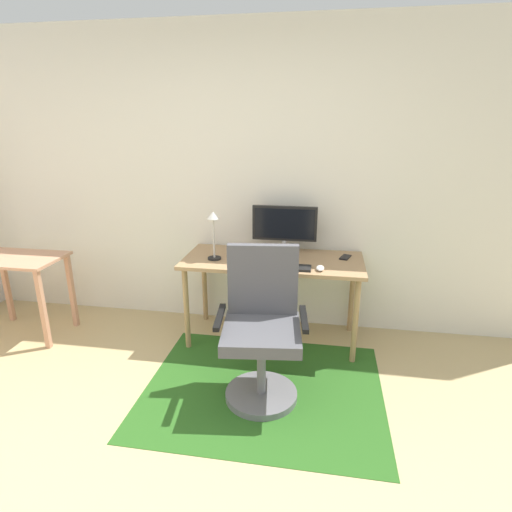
{
  "coord_description": "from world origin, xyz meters",
  "views": [
    {
      "loc": [
        0.75,
        -1.39,
        1.82
      ],
      "look_at": [
        0.25,
        1.56,
        0.83
      ],
      "focal_mm": 29.03,
      "sensor_mm": 36.0,
      "label": 1
    }
  ],
  "objects_px": {
    "keyboard": "(283,267)",
    "cell_phone": "(345,257)",
    "desk": "(273,267)",
    "coffee_cup": "(239,251)",
    "computer_mouse": "(320,268)",
    "office_chair": "(262,334)",
    "side_table": "(19,272)",
    "monitor": "(285,225)",
    "desk_lamp": "(213,227)"
  },
  "relations": [
    {
      "from": "monitor",
      "to": "side_table",
      "type": "relative_size",
      "value": 0.73
    },
    {
      "from": "coffee_cup",
      "to": "side_table",
      "type": "xyz_separation_m",
      "value": [
        -1.87,
        -0.26,
        -0.2
      ]
    },
    {
      "from": "keyboard",
      "to": "computer_mouse",
      "type": "height_order",
      "value": "computer_mouse"
    },
    {
      "from": "desk",
      "to": "desk_lamp",
      "type": "height_order",
      "value": "desk_lamp"
    },
    {
      "from": "keyboard",
      "to": "desk_lamp",
      "type": "bearing_deg",
      "value": 167.9
    },
    {
      "from": "side_table",
      "to": "office_chair",
      "type": "bearing_deg",
      "value": -12.86
    },
    {
      "from": "desk_lamp",
      "to": "side_table",
      "type": "xyz_separation_m",
      "value": [
        -1.69,
        -0.18,
        -0.42
      ]
    },
    {
      "from": "desk",
      "to": "coffee_cup",
      "type": "distance_m",
      "value": 0.32
    },
    {
      "from": "monitor",
      "to": "office_chair",
      "type": "xyz_separation_m",
      "value": [
        -0.05,
        -0.94,
        -0.51
      ]
    },
    {
      "from": "keyboard",
      "to": "computer_mouse",
      "type": "relative_size",
      "value": 4.13
    },
    {
      "from": "desk",
      "to": "cell_phone",
      "type": "distance_m",
      "value": 0.61
    },
    {
      "from": "computer_mouse",
      "to": "side_table",
      "type": "bearing_deg",
      "value": -178.78
    },
    {
      "from": "computer_mouse",
      "to": "office_chair",
      "type": "relative_size",
      "value": 0.1
    },
    {
      "from": "office_chair",
      "to": "side_table",
      "type": "relative_size",
      "value": 1.39
    },
    {
      "from": "desk_lamp",
      "to": "side_table",
      "type": "relative_size",
      "value": 0.54
    },
    {
      "from": "cell_phone",
      "to": "computer_mouse",
      "type": "bearing_deg",
      "value": -102.81
    },
    {
      "from": "desk",
      "to": "side_table",
      "type": "distance_m",
      "value": 2.18
    },
    {
      "from": "cell_phone",
      "to": "coffee_cup",
      "type": "bearing_deg",
      "value": -153.87
    },
    {
      "from": "computer_mouse",
      "to": "coffee_cup",
      "type": "height_order",
      "value": "coffee_cup"
    },
    {
      "from": "desk",
      "to": "keyboard",
      "type": "bearing_deg",
      "value": -63.47
    },
    {
      "from": "computer_mouse",
      "to": "coffee_cup",
      "type": "relative_size",
      "value": 1.01
    },
    {
      "from": "monitor",
      "to": "keyboard",
      "type": "height_order",
      "value": "monitor"
    },
    {
      "from": "computer_mouse",
      "to": "office_chair",
      "type": "distance_m",
      "value": 0.72
    },
    {
      "from": "desk",
      "to": "computer_mouse",
      "type": "distance_m",
      "value": 0.45
    },
    {
      "from": "coffee_cup",
      "to": "cell_phone",
      "type": "distance_m",
      "value": 0.89
    },
    {
      "from": "desk",
      "to": "monitor",
      "type": "bearing_deg",
      "value": 68.32
    },
    {
      "from": "desk",
      "to": "office_chair",
      "type": "xyz_separation_m",
      "value": [
        0.03,
        -0.76,
        -0.2
      ]
    },
    {
      "from": "desk",
      "to": "monitor",
      "type": "xyz_separation_m",
      "value": [
        0.07,
        0.18,
        0.31
      ]
    },
    {
      "from": "monitor",
      "to": "cell_phone",
      "type": "distance_m",
      "value": 0.57
    },
    {
      "from": "monitor",
      "to": "cell_phone",
      "type": "relative_size",
      "value": 3.88
    },
    {
      "from": "desk",
      "to": "side_table",
      "type": "bearing_deg",
      "value": -172.99
    },
    {
      "from": "desk",
      "to": "monitor",
      "type": "relative_size",
      "value": 2.7
    },
    {
      "from": "desk",
      "to": "monitor",
      "type": "height_order",
      "value": "monitor"
    },
    {
      "from": "computer_mouse",
      "to": "cell_phone",
      "type": "distance_m",
      "value": 0.39
    },
    {
      "from": "keyboard",
      "to": "monitor",
      "type": "bearing_deg",
      "value": 94.8
    },
    {
      "from": "keyboard",
      "to": "cell_phone",
      "type": "relative_size",
      "value": 3.07
    },
    {
      "from": "keyboard",
      "to": "coffee_cup",
      "type": "height_order",
      "value": "coffee_cup"
    },
    {
      "from": "keyboard",
      "to": "coffee_cup",
      "type": "distance_m",
      "value": 0.45
    },
    {
      "from": "coffee_cup",
      "to": "side_table",
      "type": "height_order",
      "value": "coffee_cup"
    },
    {
      "from": "cell_phone",
      "to": "office_chair",
      "type": "distance_m",
      "value": 1.09
    },
    {
      "from": "cell_phone",
      "to": "office_chair",
      "type": "bearing_deg",
      "value": -104.39
    },
    {
      "from": "coffee_cup",
      "to": "side_table",
      "type": "bearing_deg",
      "value": -171.95
    },
    {
      "from": "monitor",
      "to": "computer_mouse",
      "type": "height_order",
      "value": "monitor"
    },
    {
      "from": "monitor",
      "to": "desk_lamp",
      "type": "relative_size",
      "value": 1.36
    },
    {
      "from": "monitor",
      "to": "coffee_cup",
      "type": "bearing_deg",
      "value": -153.32
    },
    {
      "from": "keyboard",
      "to": "cell_phone",
      "type": "distance_m",
      "value": 0.59
    },
    {
      "from": "office_chair",
      "to": "desk",
      "type": "bearing_deg",
      "value": 85.09
    },
    {
      "from": "office_chair",
      "to": "desk_lamp",
      "type": "bearing_deg",
      "value": 119.47
    },
    {
      "from": "coffee_cup",
      "to": "desk_lamp",
      "type": "distance_m",
      "value": 0.3
    },
    {
      "from": "office_chair",
      "to": "side_table",
      "type": "bearing_deg",
      "value": 160.28
    }
  ]
}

